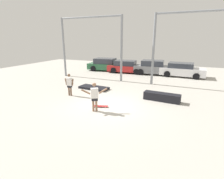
{
  "coord_description": "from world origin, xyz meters",
  "views": [
    {
      "loc": [
        3.88,
        -8.37,
        3.68
      ],
      "look_at": [
        -0.12,
        1.04,
        0.7
      ],
      "focal_mm": 28.0,
      "sensor_mm": 36.0,
      "label": 1
    }
  ],
  "objects_px": {
    "grind_box": "(162,97)",
    "parked_car_red": "(126,67)",
    "manual_pad": "(94,88)",
    "parked_car_white": "(182,70)",
    "bystander": "(69,84)",
    "skateboard": "(101,106)",
    "parked_car_grey": "(154,68)",
    "skateboarder": "(95,96)",
    "parked_car_green": "(106,65)"
  },
  "relations": [
    {
      "from": "parked_car_white",
      "to": "bystander",
      "type": "distance_m",
      "value": 11.59
    },
    {
      "from": "bystander",
      "to": "manual_pad",
      "type": "bearing_deg",
      "value": -117.06
    },
    {
      "from": "grind_box",
      "to": "manual_pad",
      "type": "distance_m",
      "value": 5.17
    },
    {
      "from": "parked_car_red",
      "to": "bystander",
      "type": "bearing_deg",
      "value": -99.71
    },
    {
      "from": "manual_pad",
      "to": "bystander",
      "type": "relative_size",
      "value": 1.53
    },
    {
      "from": "grind_box",
      "to": "parked_car_green",
      "type": "bearing_deg",
      "value": 132.47
    },
    {
      "from": "parked_car_white",
      "to": "grind_box",
      "type": "bearing_deg",
      "value": -93.62
    },
    {
      "from": "parked_car_red",
      "to": "parked_car_white",
      "type": "bearing_deg",
      "value": -4.07
    },
    {
      "from": "parked_car_grey",
      "to": "parked_car_red",
      "type": "bearing_deg",
      "value": 179.59
    },
    {
      "from": "skateboarder",
      "to": "parked_car_green",
      "type": "xyz_separation_m",
      "value": [
        -4.6,
        11.33,
        -0.16
      ]
    },
    {
      "from": "skateboard",
      "to": "manual_pad",
      "type": "distance_m",
      "value": 3.77
    },
    {
      "from": "grind_box",
      "to": "parked_car_white",
      "type": "distance_m",
      "value": 8.23
    },
    {
      "from": "skateboard",
      "to": "parked_car_red",
      "type": "relative_size",
      "value": 0.2
    },
    {
      "from": "skateboarder",
      "to": "bystander",
      "type": "distance_m",
      "value": 3.26
    },
    {
      "from": "parked_car_green",
      "to": "parked_car_white",
      "type": "distance_m",
      "value": 8.45
    },
    {
      "from": "parked_car_red",
      "to": "parked_car_grey",
      "type": "bearing_deg",
      "value": -1.11
    },
    {
      "from": "parked_car_grey",
      "to": "parked_car_white",
      "type": "distance_m",
      "value": 2.84
    },
    {
      "from": "skateboard",
      "to": "parked_car_white",
      "type": "distance_m",
      "value": 11.25
    },
    {
      "from": "skateboarder",
      "to": "skateboard",
      "type": "xyz_separation_m",
      "value": [
        0.03,
        0.61,
        -0.79
      ]
    },
    {
      "from": "skateboard",
      "to": "bystander",
      "type": "relative_size",
      "value": 0.57
    },
    {
      "from": "skateboarder",
      "to": "parked_car_white",
      "type": "relative_size",
      "value": 0.36
    },
    {
      "from": "parked_car_green",
      "to": "manual_pad",
      "type": "bearing_deg",
      "value": -76.8
    },
    {
      "from": "skateboarder",
      "to": "parked_car_green",
      "type": "bearing_deg",
      "value": 78.69
    },
    {
      "from": "skateboarder",
      "to": "manual_pad",
      "type": "distance_m",
      "value": 4.33
    },
    {
      "from": "manual_pad",
      "to": "parked_car_red",
      "type": "bearing_deg",
      "value": 89.18
    },
    {
      "from": "parked_car_red",
      "to": "bystander",
      "type": "xyz_separation_m",
      "value": [
        -0.8,
        -9.42,
        0.17
      ]
    },
    {
      "from": "skateboard",
      "to": "grind_box",
      "type": "bearing_deg",
      "value": 21.39
    },
    {
      "from": "skateboarder",
      "to": "parked_car_white",
      "type": "bearing_deg",
      "value": 37.57
    },
    {
      "from": "manual_pad",
      "to": "parked_car_red",
      "type": "xyz_separation_m",
      "value": [
        0.11,
        7.38,
        0.56
      ]
    },
    {
      "from": "manual_pad",
      "to": "parked_car_white",
      "type": "height_order",
      "value": "parked_car_white"
    },
    {
      "from": "skateboarder",
      "to": "skateboard",
      "type": "bearing_deg",
      "value": 53.48
    },
    {
      "from": "parked_car_grey",
      "to": "parked_car_white",
      "type": "relative_size",
      "value": 0.97
    },
    {
      "from": "grind_box",
      "to": "skateboard",
      "type": "bearing_deg",
      "value": -141.32
    },
    {
      "from": "grind_box",
      "to": "parked_car_red",
      "type": "relative_size",
      "value": 0.51
    },
    {
      "from": "manual_pad",
      "to": "parked_car_white",
      "type": "distance_m",
      "value": 9.55
    },
    {
      "from": "skateboarder",
      "to": "manual_pad",
      "type": "relative_size",
      "value": 0.68
    },
    {
      "from": "parked_car_grey",
      "to": "grind_box",
      "type": "bearing_deg",
      "value": -80.51
    },
    {
      "from": "skateboarder",
      "to": "skateboard",
      "type": "relative_size",
      "value": 1.84
    },
    {
      "from": "skateboard",
      "to": "parked_car_white",
      "type": "xyz_separation_m",
      "value": [
        3.82,
        10.56,
        0.6
      ]
    },
    {
      "from": "parked_car_green",
      "to": "bystander",
      "type": "bearing_deg",
      "value": -84.39
    },
    {
      "from": "skateboard",
      "to": "parked_car_grey",
      "type": "xyz_separation_m",
      "value": [
        0.98,
        10.68,
        0.64
      ]
    },
    {
      "from": "manual_pad",
      "to": "bystander",
      "type": "bearing_deg",
      "value": -108.85
    },
    {
      "from": "skateboarder",
      "to": "parked_car_red",
      "type": "relative_size",
      "value": 0.36
    },
    {
      "from": "parked_car_red",
      "to": "skateboard",
      "type": "bearing_deg",
      "value": -83.93
    },
    {
      "from": "grind_box",
      "to": "bystander",
      "type": "distance_m",
      "value": 5.99
    },
    {
      "from": "manual_pad",
      "to": "parked_car_red",
      "type": "relative_size",
      "value": 0.53
    },
    {
      "from": "parked_car_green",
      "to": "parked_car_grey",
      "type": "bearing_deg",
      "value": -5.41
    },
    {
      "from": "skateboard",
      "to": "bystander",
      "type": "xyz_separation_m",
      "value": [
        -2.82,
        1.07,
        0.75
      ]
    },
    {
      "from": "manual_pad",
      "to": "parked_car_green",
      "type": "bearing_deg",
      "value": 108.23
    },
    {
      "from": "grind_box",
      "to": "parked_car_grey",
      "type": "xyz_separation_m",
      "value": [
        -2.01,
        8.29,
        0.46
      ]
    }
  ]
}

